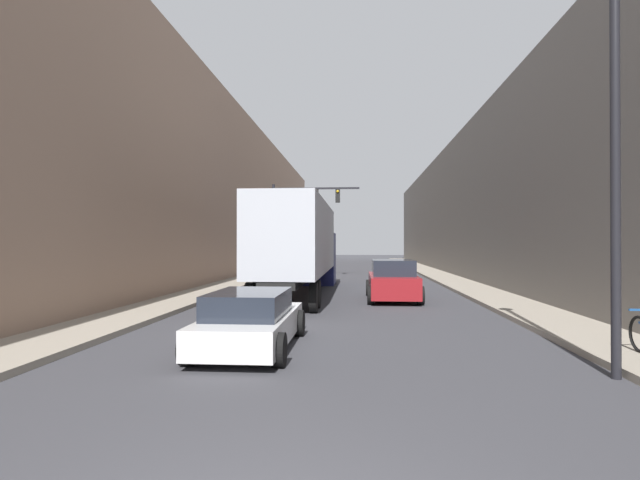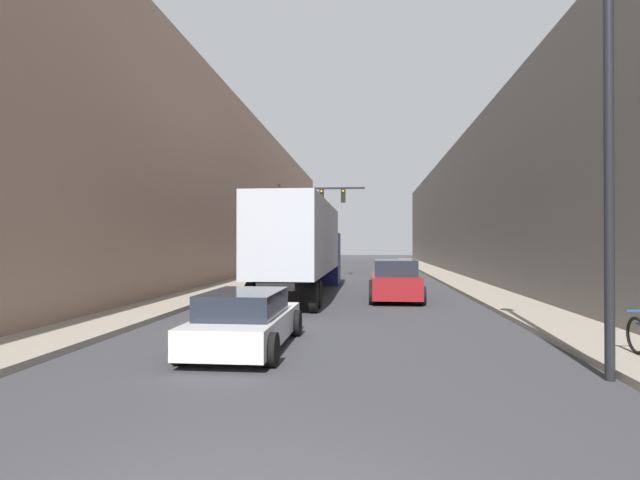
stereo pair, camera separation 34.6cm
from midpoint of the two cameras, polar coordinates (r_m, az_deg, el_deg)
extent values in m
cube|color=gray|center=(34.03, 14.76, -4.14)|extent=(2.12, 80.00, 0.15)
cube|color=gray|center=(34.35, -6.33, -4.12)|extent=(2.12, 80.00, 0.15)
cube|color=#66605B|center=(34.93, 21.35, 3.78)|extent=(6.00, 80.00, 9.66)
cube|color=#997A66|center=(35.52, -12.77, 5.32)|extent=(6.00, 80.00, 11.68)
cube|color=#B2B7C1|center=(21.09, -1.75, 0.29)|extent=(2.43, 11.50, 2.89)
cube|color=black|center=(21.13, -1.75, -4.04)|extent=(1.22, 11.50, 0.24)
cube|color=navy|center=(28.03, 0.08, -2.16)|extent=(2.43, 2.44, 2.88)
cylinder|color=black|center=(16.89, -7.38, -6.48)|extent=(0.25, 1.00, 1.00)
cylinder|color=black|center=(16.54, -0.11, -6.61)|extent=(0.25, 1.00, 1.00)
cylinder|color=black|center=(18.05, -6.52, -6.09)|extent=(0.25, 1.00, 1.00)
cylinder|color=black|center=(17.73, 0.28, -6.19)|extent=(0.25, 1.00, 1.00)
cylinder|color=black|center=(28.19, -2.08, -4.06)|extent=(0.25, 1.00, 1.00)
cylinder|color=black|center=(27.99, 2.26, -4.09)|extent=(0.25, 1.00, 1.00)
cube|color=silver|center=(11.15, -7.51, -9.80)|extent=(1.71, 4.43, 0.57)
cube|color=#1E232D|center=(10.86, -7.78, -7.16)|extent=(1.51, 2.43, 0.51)
cylinder|color=black|center=(12.83, -9.72, -9.21)|extent=(0.25, 0.64, 0.64)
cylinder|color=black|center=(12.49, -2.03, -9.45)|extent=(0.25, 0.64, 0.64)
cylinder|color=black|center=(9.89, -14.63, -11.83)|extent=(0.25, 0.64, 0.64)
cylinder|color=black|center=(9.45, -4.62, -12.38)|extent=(0.25, 0.64, 0.64)
cube|color=maroon|center=(20.51, 9.02, -5.11)|extent=(1.84, 4.52, 0.83)
cube|color=#1E232D|center=(20.23, 9.06, -3.12)|extent=(1.62, 2.49, 0.61)
cylinder|color=black|center=(22.05, 6.38, -5.45)|extent=(0.25, 0.70, 0.70)
cylinder|color=black|center=(22.15, 11.18, -5.42)|extent=(0.25, 0.70, 0.70)
cylinder|color=black|center=(18.84, 6.51, -6.30)|extent=(0.25, 0.70, 0.70)
cylinder|color=black|center=(18.96, 12.12, -6.26)|extent=(0.25, 0.70, 0.70)
cylinder|color=black|center=(33.75, -4.42, 1.03)|extent=(0.20, 0.20, 6.30)
cube|color=black|center=(33.56, 0.48, 5.92)|extent=(5.79, 0.12, 0.12)
cube|color=black|center=(33.67, -1.98, 5.03)|extent=(0.30, 0.24, 0.90)
sphere|color=green|center=(33.53, -2.01, 5.05)|extent=(0.18, 0.18, 0.18)
cube|color=black|center=(33.51, 0.48, 5.05)|extent=(0.30, 0.24, 0.90)
sphere|color=gold|center=(33.39, 0.46, 5.55)|extent=(0.18, 0.18, 0.18)
cube|color=black|center=(33.41, 2.96, 5.07)|extent=(0.30, 0.24, 0.90)
sphere|color=gold|center=(33.30, 2.95, 5.57)|extent=(0.18, 0.18, 0.18)
cylinder|color=black|center=(9.84, 31.02, 9.54)|extent=(0.16, 0.16, 7.94)
torus|color=black|center=(11.62, 33.19, -9.11)|extent=(0.06, 0.72, 0.72)
cube|color=#1E4C8C|center=(11.51, 33.29, -6.77)|extent=(0.44, 0.04, 0.04)
camera|label=1|loc=(0.17, -89.39, 0.00)|focal=28.00mm
camera|label=2|loc=(0.17, 90.61, 0.00)|focal=28.00mm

